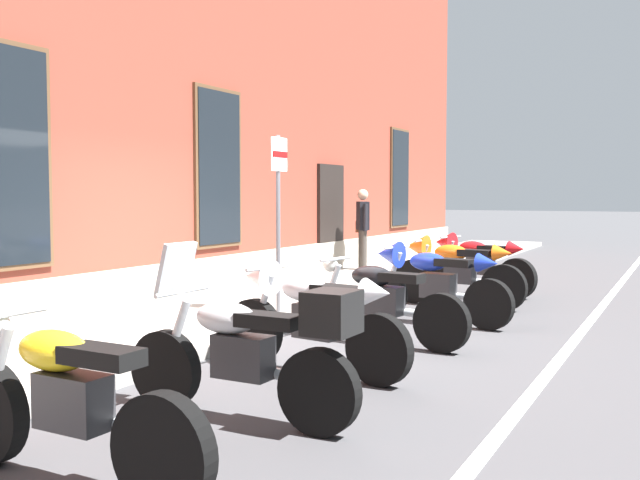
{
  "coord_description": "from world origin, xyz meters",
  "views": [
    {
      "loc": [
        -7.41,
        -4.36,
        1.68
      ],
      "look_at": [
        0.41,
        -0.31,
        1.12
      ],
      "focal_mm": 40.42,
      "sensor_mm": 36.0,
      "label": 1
    }
  ],
  "objects_px": {
    "motorcycle_yellow_naked": "(65,403)",
    "pedestrian_dark_jacket": "(363,225)",
    "motorcycle_white_sport": "(306,313)",
    "motorcycle_black_naked": "(378,302)",
    "motorcycle_blue_sport": "(429,279)",
    "motorcycle_red_sport": "(474,261)",
    "motorcycle_orange_sport": "(452,268)",
    "motorcycle_silver_touring": "(250,349)",
    "parking_sign": "(279,198)"
  },
  "relations": [
    {
      "from": "motorcycle_yellow_naked",
      "to": "pedestrian_dark_jacket",
      "type": "relative_size",
      "value": 1.24
    },
    {
      "from": "motorcycle_white_sport",
      "to": "motorcycle_black_naked",
      "type": "xyz_separation_m",
      "value": [
        1.51,
        -0.1,
        -0.09
      ]
    },
    {
      "from": "motorcycle_black_naked",
      "to": "motorcycle_blue_sport",
      "type": "height_order",
      "value": "motorcycle_blue_sport"
    },
    {
      "from": "motorcycle_black_naked",
      "to": "motorcycle_red_sport",
      "type": "distance_m",
      "value": 4.5
    },
    {
      "from": "motorcycle_yellow_naked",
      "to": "motorcycle_blue_sport",
      "type": "bearing_deg",
      "value": -1.36
    },
    {
      "from": "motorcycle_yellow_naked",
      "to": "motorcycle_orange_sport",
      "type": "bearing_deg",
      "value": 0.0
    },
    {
      "from": "motorcycle_silver_touring",
      "to": "parking_sign",
      "type": "height_order",
      "value": "parking_sign"
    },
    {
      "from": "motorcycle_white_sport",
      "to": "motorcycle_black_naked",
      "type": "bearing_deg",
      "value": -3.7
    },
    {
      "from": "motorcycle_white_sport",
      "to": "motorcycle_orange_sport",
      "type": "relative_size",
      "value": 0.99
    },
    {
      "from": "motorcycle_blue_sport",
      "to": "motorcycle_red_sport",
      "type": "xyz_separation_m",
      "value": [
        2.96,
        0.21,
        -0.01
      ]
    },
    {
      "from": "motorcycle_white_sport",
      "to": "motorcycle_yellow_naked",
      "type": "bearing_deg",
      "value": -179.39
    },
    {
      "from": "motorcycle_silver_touring",
      "to": "motorcycle_orange_sport",
      "type": "distance_m",
      "value": 6.08
    },
    {
      "from": "motorcycle_blue_sport",
      "to": "motorcycle_orange_sport",
      "type": "distance_m",
      "value": 1.51
    },
    {
      "from": "motorcycle_silver_touring",
      "to": "motorcycle_blue_sport",
      "type": "relative_size",
      "value": 0.93
    },
    {
      "from": "motorcycle_white_sport",
      "to": "parking_sign",
      "type": "bearing_deg",
      "value": 35.79
    },
    {
      "from": "motorcycle_blue_sport",
      "to": "motorcycle_red_sport",
      "type": "distance_m",
      "value": 2.97
    },
    {
      "from": "motorcycle_blue_sport",
      "to": "pedestrian_dark_jacket",
      "type": "distance_m",
      "value": 5.62
    },
    {
      "from": "motorcycle_black_naked",
      "to": "motorcycle_orange_sport",
      "type": "distance_m",
      "value": 3.04
    },
    {
      "from": "motorcycle_silver_touring",
      "to": "motorcycle_orange_sport",
      "type": "xyz_separation_m",
      "value": [
        6.07,
        0.33,
        0.03
      ]
    },
    {
      "from": "motorcycle_blue_sport",
      "to": "motorcycle_orange_sport",
      "type": "height_order",
      "value": "motorcycle_orange_sport"
    },
    {
      "from": "motorcycle_yellow_naked",
      "to": "motorcycle_white_sport",
      "type": "xyz_separation_m",
      "value": [
        2.97,
        0.03,
        0.08
      ]
    },
    {
      "from": "motorcycle_orange_sport",
      "to": "pedestrian_dark_jacket",
      "type": "relative_size",
      "value": 1.27
    },
    {
      "from": "motorcycle_orange_sport",
      "to": "motorcycle_silver_touring",
      "type": "bearing_deg",
      "value": -176.9
    },
    {
      "from": "motorcycle_red_sport",
      "to": "pedestrian_dark_jacket",
      "type": "bearing_deg",
      "value": 58.26
    },
    {
      "from": "parking_sign",
      "to": "motorcycle_blue_sport",
      "type": "bearing_deg",
      "value": -67.6
    },
    {
      "from": "motorcycle_black_naked",
      "to": "motorcycle_orange_sport",
      "type": "relative_size",
      "value": 1.02
    },
    {
      "from": "motorcycle_black_naked",
      "to": "motorcycle_orange_sport",
      "type": "height_order",
      "value": "motorcycle_orange_sport"
    },
    {
      "from": "motorcycle_yellow_naked",
      "to": "motorcycle_red_sport",
      "type": "bearing_deg",
      "value": 0.45
    },
    {
      "from": "motorcycle_silver_touring",
      "to": "parking_sign",
      "type": "bearing_deg",
      "value": 27.84
    },
    {
      "from": "motorcycle_black_naked",
      "to": "motorcycle_yellow_naked",
      "type": "bearing_deg",
      "value": 179.15
    },
    {
      "from": "motorcycle_blue_sport",
      "to": "motorcycle_red_sport",
      "type": "bearing_deg",
      "value": 4.12
    },
    {
      "from": "motorcycle_black_naked",
      "to": "motorcycle_blue_sport",
      "type": "distance_m",
      "value": 1.54
    },
    {
      "from": "motorcycle_white_sport",
      "to": "motorcycle_black_naked",
      "type": "relative_size",
      "value": 0.97
    },
    {
      "from": "motorcycle_orange_sport",
      "to": "motorcycle_red_sport",
      "type": "height_order",
      "value": "motorcycle_orange_sport"
    },
    {
      "from": "motorcycle_orange_sport",
      "to": "motorcycle_yellow_naked",
      "type": "bearing_deg",
      "value": -180.0
    },
    {
      "from": "parking_sign",
      "to": "motorcycle_yellow_naked",
      "type": "bearing_deg",
      "value": -162.22
    },
    {
      "from": "motorcycle_silver_touring",
      "to": "motorcycle_black_naked",
      "type": "relative_size",
      "value": 0.92
    },
    {
      "from": "motorcycle_white_sport",
      "to": "pedestrian_dark_jacket",
      "type": "relative_size",
      "value": 1.26
    },
    {
      "from": "motorcycle_white_sport",
      "to": "motorcycle_orange_sport",
      "type": "height_order",
      "value": "motorcycle_orange_sport"
    },
    {
      "from": "motorcycle_orange_sport",
      "to": "motorcycle_red_sport",
      "type": "bearing_deg",
      "value": 2.75
    },
    {
      "from": "motorcycle_red_sport",
      "to": "motorcycle_silver_touring",
      "type": "bearing_deg",
      "value": -176.97
    },
    {
      "from": "motorcycle_silver_touring",
      "to": "motorcycle_red_sport",
      "type": "xyz_separation_m",
      "value": [
        7.53,
        0.4,
        0.01
      ]
    },
    {
      "from": "pedestrian_dark_jacket",
      "to": "parking_sign",
      "type": "distance_m",
      "value": 5.62
    },
    {
      "from": "pedestrian_dark_jacket",
      "to": "motorcycle_red_sport",
      "type": "bearing_deg",
      "value": -121.74
    },
    {
      "from": "motorcycle_white_sport",
      "to": "motorcycle_blue_sport",
      "type": "xyz_separation_m",
      "value": [
        3.05,
        -0.17,
        0.0
      ]
    },
    {
      "from": "motorcycle_white_sport",
      "to": "parking_sign",
      "type": "relative_size",
      "value": 0.9
    },
    {
      "from": "motorcycle_orange_sport",
      "to": "parking_sign",
      "type": "bearing_deg",
      "value": 143.19
    },
    {
      "from": "motorcycle_white_sport",
      "to": "pedestrian_dark_jacket",
      "type": "distance_m",
      "value": 8.29
    },
    {
      "from": "motorcycle_white_sport",
      "to": "motorcycle_red_sport",
      "type": "height_order",
      "value": "motorcycle_white_sport"
    },
    {
      "from": "motorcycle_blue_sport",
      "to": "pedestrian_dark_jacket",
      "type": "height_order",
      "value": "pedestrian_dark_jacket"
    }
  ]
}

